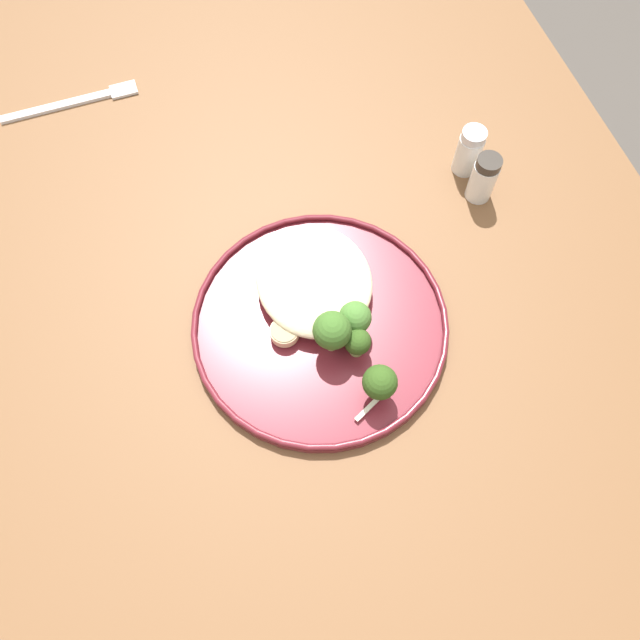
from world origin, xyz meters
name	(u,v)px	position (x,y,z in m)	size (l,w,h in m)	color
ground	(304,473)	(0.00, 0.00, 0.00)	(6.00, 6.00, 0.00)	#47423D
wooden_dining_table	(291,371)	(0.00, 0.00, 0.66)	(1.40, 1.00, 0.74)	brown
dinner_plate	(320,324)	(-0.01, 0.04, 0.75)	(0.29, 0.29, 0.02)	maroon
noodle_bed	(314,280)	(-0.06, 0.05, 0.77)	(0.15, 0.13, 0.04)	beige
seared_scallop_center_golden	(324,283)	(-0.05, 0.06, 0.76)	(0.04, 0.04, 0.02)	#DBB77A
seared_scallop_tilted_round	(287,277)	(-0.07, 0.02, 0.76)	(0.03, 0.03, 0.02)	#E5C689
seared_scallop_tiny_bay	(302,310)	(-0.03, 0.03, 0.76)	(0.03, 0.03, 0.01)	beige
seared_scallop_rear_pale	(310,260)	(-0.09, 0.05, 0.76)	(0.03, 0.03, 0.01)	beige
seared_scallop_right_edge	(287,331)	(-0.01, 0.00, 0.76)	(0.03, 0.03, 0.01)	beige
seared_scallop_on_noodles	(283,300)	(-0.05, 0.01, 0.76)	(0.03, 0.03, 0.02)	#E5C689
broccoli_floret_right_tilted	(357,342)	(0.03, 0.07, 0.77)	(0.03, 0.03, 0.04)	#89A356
broccoli_floret_near_rim	(355,318)	(0.01, 0.08, 0.78)	(0.04, 0.04, 0.05)	#7A994C
broccoli_floret_front_edge	(332,331)	(0.02, 0.05, 0.79)	(0.04, 0.04, 0.06)	#89A356
broccoli_floret_small_sprig	(380,383)	(0.09, 0.07, 0.79)	(0.04, 0.04, 0.06)	#7A994C
onion_sliver_short_strip	(333,309)	(-0.02, 0.06, 0.75)	(0.05, 0.01, 0.00)	silver
onion_sliver_curled_piece	(375,402)	(0.09, 0.07, 0.75)	(0.06, 0.01, 0.00)	silver
dinner_fork	(75,102)	(-0.43, -0.18, 0.74)	(0.02, 0.19, 0.00)	silver
salt_shaker	(469,151)	(-0.17, 0.29, 0.77)	(0.03, 0.03, 0.07)	white
pepper_shaker	(483,178)	(-0.13, 0.29, 0.77)	(0.03, 0.03, 0.07)	white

